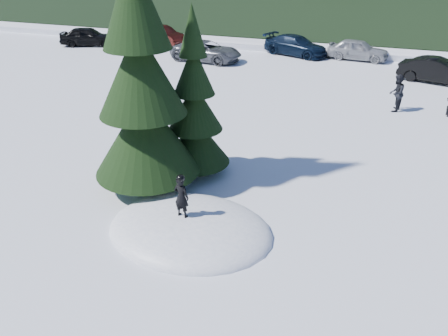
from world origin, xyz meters
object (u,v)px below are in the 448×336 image
(car_1, at_px, (162,35))
(car_2, at_px, (206,51))
(car_5, at_px, (438,71))
(car_3, at_px, (296,45))
(spruce_short, at_px, (195,112))
(adult_0, at_px, (396,93))
(car_0, at_px, (88,36))
(child_skier, at_px, (181,197))
(car_4, at_px, (358,50))
(spruce_tall, at_px, (141,83))

(car_1, bearing_deg, car_2, -106.76)
(car_1, relative_size, car_5, 1.03)
(car_2, relative_size, car_3, 1.01)
(spruce_short, bearing_deg, car_3, 91.92)
(adult_0, relative_size, car_0, 0.41)
(spruce_short, relative_size, car_2, 1.16)
(child_skier, distance_m, adult_0, 12.99)
(spruce_short, relative_size, adult_0, 3.18)
(car_3, distance_m, car_4, 4.13)
(car_0, bearing_deg, spruce_tall, -160.12)
(car_3, bearing_deg, car_2, 146.17)
(car_0, relative_size, car_3, 0.89)
(spruce_tall, xyz_separation_m, adult_0, (7.04, 10.12, -2.48))
(car_1, bearing_deg, spruce_short, -130.15)
(car_1, xyz_separation_m, car_5, (19.12, -4.10, -0.02))
(car_0, xyz_separation_m, car_4, (19.48, 2.33, -0.02))
(car_0, bearing_deg, car_3, -102.11)
(car_0, relative_size, car_4, 1.04)
(spruce_tall, relative_size, car_3, 1.88)
(car_0, bearing_deg, spruce_short, -155.92)
(adult_0, height_order, car_2, adult_0)
(car_3, bearing_deg, car_4, -68.97)
(child_skier, xyz_separation_m, car_3, (-1.65, 21.74, -0.38))
(spruce_short, relative_size, car_3, 1.17)
(car_3, bearing_deg, spruce_tall, -160.93)
(car_0, height_order, car_1, car_0)
(car_2, relative_size, car_5, 1.15)
(child_skier, relative_size, car_0, 0.28)
(spruce_tall, height_order, car_3, spruce_tall)
(car_2, height_order, car_4, car_4)
(spruce_tall, distance_m, car_5, 18.50)
(child_skier, distance_m, car_3, 21.80)
(car_1, relative_size, car_3, 0.91)
(spruce_short, bearing_deg, car_1, 120.65)
(car_0, relative_size, car_2, 0.88)
(car_1, bearing_deg, car_5, -82.89)
(car_1, height_order, car_4, car_1)
(car_3, relative_size, car_5, 1.14)
(adult_0, relative_size, car_4, 0.43)
(spruce_tall, height_order, car_1, spruce_tall)
(spruce_short, bearing_deg, adult_0, 55.28)
(spruce_short, distance_m, adult_0, 10.69)
(spruce_tall, height_order, car_5, spruce_tall)
(car_4, bearing_deg, car_0, 102.73)
(child_skier, xyz_separation_m, car_1, (-12.04, 21.84, -0.36))
(car_0, xyz_separation_m, car_2, (10.24, -1.45, -0.05))
(car_3, height_order, car_4, car_4)
(car_1, height_order, car_5, car_1)
(car_0, xyz_separation_m, car_5, (24.09, -1.73, -0.03))
(spruce_tall, bearing_deg, car_1, 116.61)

